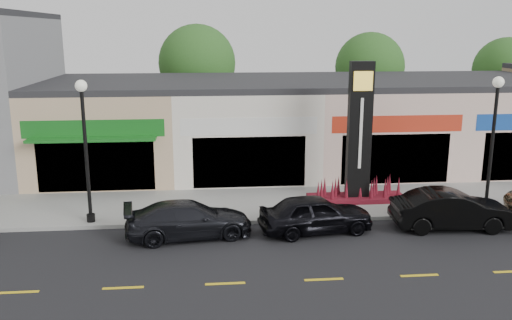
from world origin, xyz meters
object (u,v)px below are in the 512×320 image
Objects in this scene: pylon_sign at (358,153)px; car_dark_sedan at (189,219)px; car_black_conv at (452,210)px; lamp_east_near at (493,130)px; car_black_sedan at (316,214)px; lamp_west_near at (85,137)px.

car_dark_sedan is (-7.17, -3.27, -1.61)m from pylon_sign.
lamp_east_near is at bearing -50.56° from car_black_conv.
car_black_sedan is (-7.47, -1.53, -2.76)m from lamp_east_near.
car_black_conv is at bearing -99.35° from car_black_sedan.
car_black_conv is at bearing -6.77° from lamp_west_near.
car_dark_sedan is at bearing 93.00° from car_black_conv.
car_dark_sedan is 4.70m from car_black_sedan.
pylon_sign is at bearing -73.25° from car_dark_sedan.
lamp_west_near reaches higher than car_dark_sedan.
car_black_conv is at bearing -143.89° from lamp_east_near.
pylon_sign reaches higher than car_black_sedan.
car_dark_sedan is at bearing 82.41° from car_black_sedan.
lamp_west_near and lamp_east_near have the same top height.
pylon_sign is (-5.00, 1.70, -1.20)m from lamp_east_near.
lamp_west_near is 0.91× the size of pylon_sign.
lamp_west_near is 1.21× the size of car_black_conv.
pylon_sign reaches higher than lamp_west_near.
lamp_west_near is at bearing 71.66° from car_black_sedan.
lamp_west_near is 1.30× the size of car_black_sedan.
car_black_sedan is at bearing -127.48° from pylon_sign.
lamp_west_near is at bearing 86.56° from car_black_conv.
car_black_conv is (5.23, -0.11, 0.03)m from car_black_sedan.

